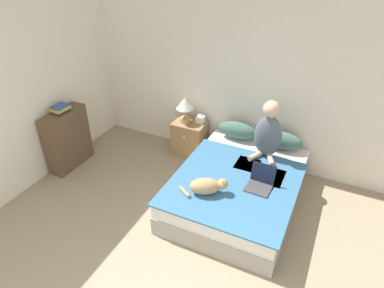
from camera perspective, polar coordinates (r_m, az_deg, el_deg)
name	(u,v)px	position (r m, az deg, el deg)	size (l,w,h in m)	color
wall_back	(249,80)	(4.86, 9.56, 10.49)	(5.85, 0.05, 2.55)	silver
wall_side	(16,96)	(4.81, -27.29, 7.08)	(0.05, 4.53, 2.55)	silver
bed	(238,189)	(4.45, 7.64, -7.37)	(1.47, 1.95, 0.45)	#9E998E
pillow_near	(237,130)	(4.99, 7.59, 2.29)	(0.57, 0.23, 0.24)	#42665B
pillow_far	(282,140)	(4.86, 14.71, 0.61)	(0.57, 0.23, 0.24)	#42665B
person_sitting	(268,132)	(4.54, 12.61, 1.93)	(0.37, 0.36, 0.79)	slate
cat_tabby	(207,186)	(3.93, 2.55, -7.00)	(0.54, 0.34, 0.20)	tan
laptop_open	(260,183)	(4.12, 11.26, -6.38)	(0.30, 0.31, 0.26)	#424247
nightstand	(190,138)	(5.34, -0.38, 1.01)	(0.48, 0.39, 0.55)	#937047
table_lamp	(185,106)	(5.10, -1.20, 6.43)	(0.26, 0.26, 0.39)	tan
tissue_box	(200,119)	(5.18, 1.42, 4.17)	(0.12, 0.12, 0.14)	beige
bookshelf	(67,139)	(5.31, -20.06, 0.78)	(0.25, 0.70, 0.88)	brown
book_stack_top	(60,109)	(5.09, -21.08, 5.51)	(0.19, 0.25, 0.10)	#2D2D33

